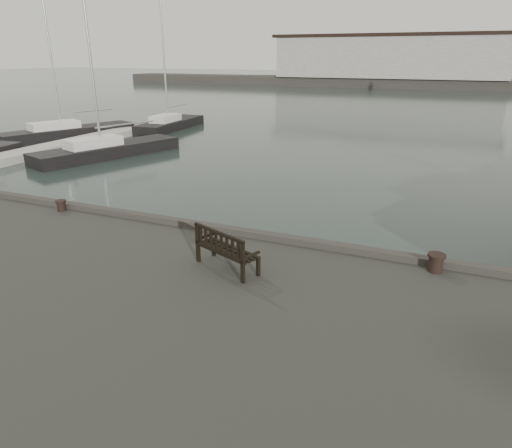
{
  "coord_description": "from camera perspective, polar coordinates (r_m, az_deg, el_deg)",
  "views": [
    {
      "loc": [
        5.92,
        -11.3,
        6.45
      ],
      "look_at": [
        1.35,
        -0.5,
        2.1
      ],
      "focal_mm": 32.0,
      "sensor_mm": 36.0,
      "label": 1
    }
  ],
  "objects": [
    {
      "name": "ground",
      "position": [
        14.29,
        -4.25,
        -6.53
      ],
      "size": [
        400.0,
        400.0,
        0.0
      ],
      "primitive_type": "plane",
      "color": "black",
      "rests_on": "ground"
    },
    {
      "name": "pontoon",
      "position": [
        34.11,
        -27.44,
        7.61
      ],
      "size": [
        2.0,
        24.0,
        0.5
      ],
      "primitive_type": "cube",
      "color": "#BCB8AE",
      "rests_on": "ground"
    },
    {
      "name": "breakwater",
      "position": [
        103.85,
        18.05,
        18.23
      ],
      "size": [
        140.0,
        9.5,
        12.2
      ],
      "color": "#383530",
      "rests_on": "ground"
    },
    {
      "name": "yacht_b",
      "position": [
        41.82,
        -22.34,
        10.33
      ],
      "size": [
        6.43,
        11.0,
        14.32
      ],
      "rotation": [
        0.0,
        0.0,
        -0.4
      ],
      "color": "black",
      "rests_on": "ground"
    },
    {
      "name": "bollard_left",
      "position": [
        16.55,
        -23.18,
        2.15
      ],
      "size": [
        0.43,
        0.43,
        0.36
      ],
      "primitive_type": "cylinder",
      "rotation": [
        0.0,
        0.0,
        0.32
      ],
      "color": "black",
      "rests_on": "quay"
    },
    {
      "name": "yacht_d",
      "position": [
        44.01,
        -10.58,
        11.89
      ],
      "size": [
        2.94,
        9.14,
        11.41
      ],
      "rotation": [
        0.0,
        0.0,
        0.06
      ],
      "color": "black",
      "rests_on": "ground"
    },
    {
      "name": "yacht_c",
      "position": [
        32.75,
        -17.95,
        8.45
      ],
      "size": [
        5.61,
        10.36,
        13.55
      ],
      "rotation": [
        0.0,
        0.0,
        -0.33
      ],
      "color": "black",
      "rests_on": "ground"
    },
    {
      "name": "bollard_right",
      "position": [
        11.76,
        21.55,
        -4.53
      ],
      "size": [
        0.52,
        0.52,
        0.45
      ],
      "primitive_type": "cylinder",
      "rotation": [
        0.0,
        0.0,
        -0.25
      ],
      "color": "black",
      "rests_on": "quay"
    },
    {
      "name": "bench",
      "position": [
        11.06,
        -3.73,
        -4.1
      ],
      "size": [
        1.84,
        1.21,
        1.0
      ],
      "rotation": [
        0.0,
        0.0,
        -0.39
      ],
      "color": "black",
      "rests_on": "quay"
    }
  ]
}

